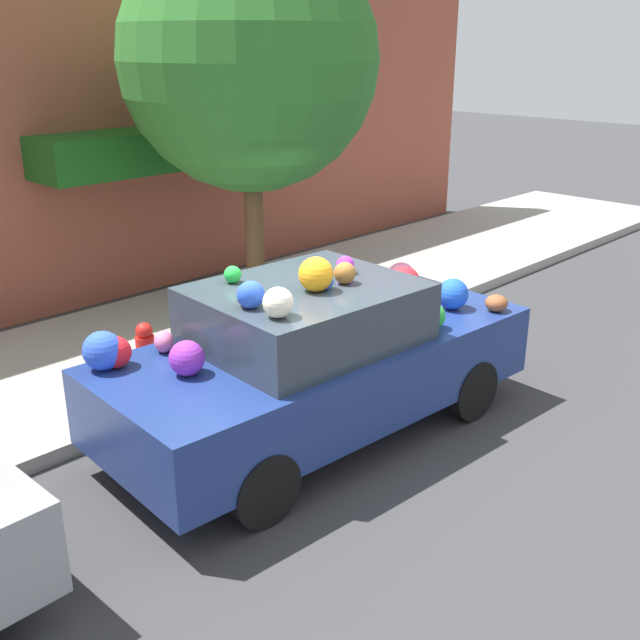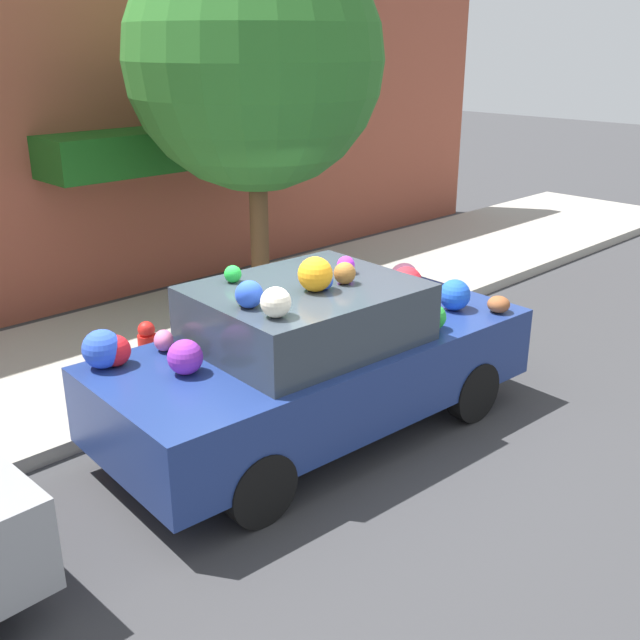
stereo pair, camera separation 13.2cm
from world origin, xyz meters
name	(u,v)px [view 2 (the right image)]	position (x,y,z in m)	size (l,w,h in m)	color
ground_plane	(309,425)	(0.00, 0.00, 0.00)	(60.00, 60.00, 0.00)	#38383A
sidewalk_curb	(159,344)	(0.00, 2.70, 0.07)	(24.00, 3.20, 0.15)	#9E998E
building_facade	(62,132)	(0.12, 4.91, 2.44)	(18.00, 1.20, 4.93)	#9E4C38
street_tree	(254,60)	(1.53, 2.54, 3.37)	(3.14, 3.14, 4.80)	brown
fire_hydrant	(148,353)	(-0.75, 1.68, 0.49)	(0.20, 0.20, 0.70)	red
art_car	(317,356)	(-0.03, -0.16, 0.81)	(4.36, 2.01, 1.85)	navy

